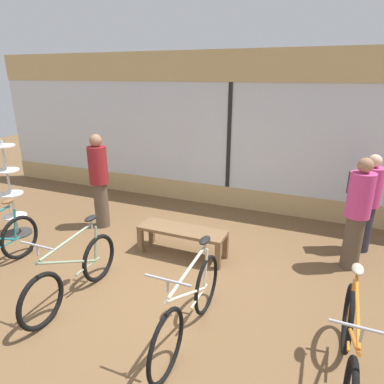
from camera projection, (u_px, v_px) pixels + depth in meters
name	position (u px, v px, depth m)	size (l,w,h in m)	color
ground_plane	(153.00, 288.00, 4.64)	(24.00, 24.00, 0.00)	brown
shop_back_wall	(230.00, 131.00, 6.99)	(12.00, 0.08, 3.20)	tan
bicycle_left	(74.00, 274.00, 4.30)	(0.46, 1.70, 1.01)	black
bicycle_right	(190.00, 307.00, 3.64)	(0.46, 1.77, 1.04)	black
bicycle_far_right	(349.00, 351.00, 3.07)	(0.46, 1.78, 1.04)	black
accessory_rack	(12.00, 197.00, 5.98)	(0.48, 0.48, 1.72)	#333333
display_bench	(182.00, 233.00, 5.38)	(1.40, 0.44, 0.45)	brown
customer_near_rack	(367.00, 201.00, 5.38)	(0.54, 0.42, 1.61)	#2D2D38
customer_by_window	(99.00, 179.00, 6.24)	(0.37, 0.37, 1.75)	brown
customer_mid_floor	(357.00, 212.00, 4.87)	(0.45, 0.45, 1.68)	brown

